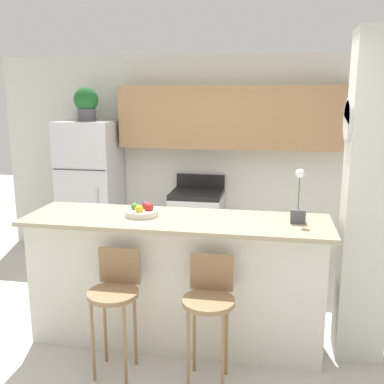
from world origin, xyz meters
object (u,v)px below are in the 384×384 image
(orchid_vase, at_px, (298,208))
(bar_stool_right, at_px, (209,301))
(fruit_bowl, at_px, (142,211))
(refrigerator, at_px, (91,190))
(potted_plant_on_fridge, at_px, (86,103))
(stove_range, at_px, (197,226))
(bar_stool_left, at_px, (115,293))

(orchid_vase, bearing_deg, bar_stool_right, -137.43)
(fruit_bowl, bearing_deg, bar_stool_right, -39.98)
(refrigerator, bearing_deg, bar_stool_right, -51.39)
(bar_stool_right, height_order, orchid_vase, orchid_vase)
(refrigerator, xyz_separation_m, potted_plant_on_fridge, (-0.00, 0.00, 1.10))
(stove_range, bearing_deg, bar_stool_right, -78.28)
(orchid_vase, bearing_deg, refrigerator, 144.68)
(potted_plant_on_fridge, distance_m, orchid_vase, 3.14)
(bar_stool_right, relative_size, fruit_bowl, 3.37)
(fruit_bowl, bearing_deg, stove_range, 85.01)
(bar_stool_left, relative_size, orchid_vase, 2.20)
(potted_plant_on_fridge, xyz_separation_m, orchid_vase, (2.49, -1.76, -0.76))
(stove_range, bearing_deg, refrigerator, -179.08)
(refrigerator, distance_m, orchid_vase, 3.07)
(refrigerator, height_order, stove_range, refrigerator)
(bar_stool_left, bearing_deg, orchid_vase, 23.24)
(refrigerator, height_order, orchid_vase, refrigerator)
(bar_stool_left, height_order, orchid_vase, orchid_vase)
(orchid_vase, relative_size, fruit_bowl, 1.53)
(stove_range, height_order, bar_stool_right, stove_range)
(bar_stool_right, height_order, potted_plant_on_fridge, potted_plant_on_fridge)
(refrigerator, relative_size, bar_stool_right, 1.85)
(potted_plant_on_fridge, bearing_deg, fruit_bowl, -55.81)
(bar_stool_right, distance_m, fruit_bowl, 0.98)
(orchid_vase, distance_m, fruit_bowl, 1.27)
(stove_range, xyz_separation_m, potted_plant_on_fridge, (-1.38, -0.02, 1.51))
(refrigerator, bearing_deg, potted_plant_on_fridge, 119.15)
(stove_range, distance_m, orchid_vase, 2.23)
(refrigerator, bearing_deg, stove_range, 0.92)
(bar_stool_right, bearing_deg, potted_plant_on_fridge, 128.61)
(potted_plant_on_fridge, xyz_separation_m, fruit_bowl, (1.22, -1.79, -0.85))
(stove_range, distance_m, bar_stool_right, 2.41)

